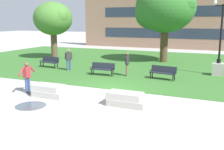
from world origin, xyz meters
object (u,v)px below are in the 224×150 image
object	(u,v)px
park_bench_far_left	(163,72)
skateboard	(36,92)
concrete_block_center	(49,91)
person_bystander_far_lawn	(127,63)
park_bench_near_left	(50,61)
lamp_post_right	(219,60)
concrete_block_left	(126,99)
park_bench_near_right	(103,68)
person_skateboarder	(27,76)
person_bystander_near_lawn	(69,58)

from	to	relation	value
park_bench_far_left	skateboard	bearing A→B (deg)	-132.31
concrete_block_center	park_bench_far_left	bearing A→B (deg)	54.17
skateboard	person_bystander_far_lawn	distance (m)	7.07
park_bench_near_left	lamp_post_right	world-z (taller)	lamp_post_right
concrete_block_left	park_bench_near_right	size ratio (longest dim) A/B	1.02
person_skateboarder	park_bench_near_left	world-z (taller)	person_skateboarder
park_bench_near_right	person_skateboarder	bearing A→B (deg)	-107.49
person_bystander_far_lawn	park_bench_far_left	bearing A→B (deg)	-1.13
lamp_post_right	concrete_block_center	bearing A→B (deg)	-130.84
skateboard	lamp_post_right	xyz separation A→B (m)	(9.11, 9.15, 1.03)
concrete_block_left	lamp_post_right	size ratio (longest dim) A/B	0.34
park_bench_near_right	park_bench_far_left	distance (m)	4.40
skateboard	park_bench_near_right	bearing A→B (deg)	77.45
concrete_block_left	person_skateboarder	world-z (taller)	person_skateboarder
concrete_block_center	person_bystander_near_lawn	distance (m)	7.40
person_bystander_far_lawn	concrete_block_left	bearing A→B (deg)	-70.46
park_bench_near_left	lamp_post_right	xyz separation A→B (m)	(13.39, 2.07, 0.58)
person_bystander_near_lawn	person_bystander_far_lawn	xyz separation A→B (m)	(5.07, -0.21, 0.00)
concrete_block_center	concrete_block_left	world-z (taller)	same
person_skateboarder	park_bench_near_right	distance (m)	6.20
person_skateboarder	park_bench_near_right	xyz separation A→B (m)	(1.86, 5.90, -0.43)
skateboard	park_bench_far_left	bearing A→B (deg)	47.69
concrete_block_center	park_bench_near_left	world-z (taller)	park_bench_near_left
skateboard	park_bench_near_right	world-z (taller)	park_bench_near_right
concrete_block_center	person_bystander_near_lawn	xyz separation A→B (m)	(-3.04, 6.72, 0.68)
park_bench_far_left	lamp_post_right	xyz separation A→B (m)	(3.42, 2.89, 0.58)
park_bench_near_right	person_bystander_near_lawn	distance (m)	3.40
person_bystander_near_lawn	skateboard	bearing A→B (deg)	-72.94
person_skateboarder	lamp_post_right	world-z (taller)	lamp_post_right
park_bench_near_right	person_bystander_near_lawn	world-z (taller)	person_bystander_near_lawn
concrete_block_center	park_bench_near_right	world-z (taller)	park_bench_near_right
park_bench_near_left	person_bystander_near_lawn	bearing A→B (deg)	-13.89
park_bench_near_left	park_bench_near_right	size ratio (longest dim) A/B	1.01
park_bench_near_right	person_bystander_far_lawn	world-z (taller)	person_bystander_far_lawn
lamp_post_right	person_bystander_far_lawn	distance (m)	6.68
park_bench_far_left	person_bystander_near_lawn	xyz separation A→B (m)	(-7.69, 0.26, 0.44)
person_skateboarder	concrete_block_center	bearing A→B (deg)	-6.68
concrete_block_left	park_bench_far_left	size ratio (longest dim) A/B	1.00
park_bench_near_left	person_bystander_near_lawn	distance (m)	2.39
concrete_block_center	person_skateboarder	xyz separation A→B (m)	(-1.58, 0.19, 0.66)
park_bench_far_left	person_bystander_far_lawn	world-z (taller)	person_bystander_far_lawn
concrete_block_center	park_bench_far_left	size ratio (longest dim) A/B	0.99
park_bench_near_left	park_bench_far_left	world-z (taller)	same
person_bystander_far_lawn	skateboard	bearing A→B (deg)	-115.93
park_bench_far_left	person_bystander_far_lawn	bearing A→B (deg)	178.87
person_skateboarder	person_bystander_far_lawn	xyz separation A→B (m)	(3.62, 6.32, 0.01)
concrete_block_center	person_skateboarder	distance (m)	1.73
park_bench_near_right	park_bench_near_left	bearing A→B (deg)	167.93
person_skateboarder	person_bystander_far_lawn	distance (m)	7.28
person_bystander_far_lawn	park_bench_near_left	bearing A→B (deg)	173.98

